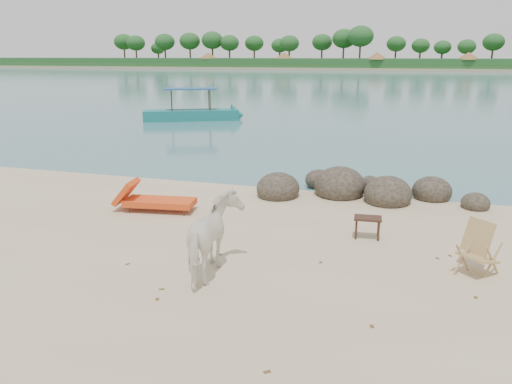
# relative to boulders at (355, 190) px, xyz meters

# --- Properties ---
(water) EXTENTS (400.00, 400.00, 0.00)m
(water) POSITION_rel_boulders_xyz_m (-1.37, 84.25, -0.22)
(water) COLOR #36676D
(water) RESTS_ON ground
(far_shore) EXTENTS (420.00, 90.00, 1.40)m
(far_shore) POSITION_rel_boulders_xyz_m (-1.37, 164.25, -0.22)
(far_shore) COLOR tan
(far_shore) RESTS_ON ground
(far_scenery) EXTENTS (420.00, 18.00, 9.50)m
(far_scenery) POSITION_rel_boulders_xyz_m (-1.35, 130.95, 2.92)
(far_scenery) COLOR #1E4C1E
(far_scenery) RESTS_ON ground
(boulders) EXTENTS (6.40, 2.93, 1.12)m
(boulders) POSITION_rel_boulders_xyz_m (0.00, 0.00, 0.00)
(boulders) COLOR #2D271E
(boulders) RESTS_ON ground
(cow) EXTENTS (1.01, 1.86, 1.50)m
(cow) POSITION_rel_boulders_xyz_m (-1.94, -6.21, 0.53)
(cow) COLOR white
(cow) RESTS_ON ground
(side_table) EXTENTS (0.63, 0.43, 0.49)m
(side_table) POSITION_rel_boulders_xyz_m (0.62, -3.39, 0.02)
(side_table) COLOR black
(side_table) RESTS_ON ground
(lounge_chair) EXTENTS (2.39, 1.12, 0.69)m
(lounge_chair) POSITION_rel_boulders_xyz_m (-4.81, -2.89, 0.12)
(lounge_chair) COLOR #D24A18
(lounge_chair) RESTS_ON ground
(deck_chair) EXTENTS (0.92, 0.92, 0.97)m
(deck_chair) POSITION_rel_boulders_xyz_m (2.76, -4.76, 0.26)
(deck_chair) COLOR tan
(deck_chair) RESTS_ON ground
(boat_near) EXTENTS (6.75, 4.28, 3.28)m
(boat_near) POSITION_rel_boulders_xyz_m (-12.07, 15.42, 1.42)
(boat_near) COLOR #17706F
(boat_near) RESTS_ON water
(dead_leaves) EXTENTS (8.26, 6.61, 0.00)m
(dead_leaves) POSITION_rel_boulders_xyz_m (-0.80, -5.77, -0.22)
(dead_leaves) COLOR brown
(dead_leaves) RESTS_ON ground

